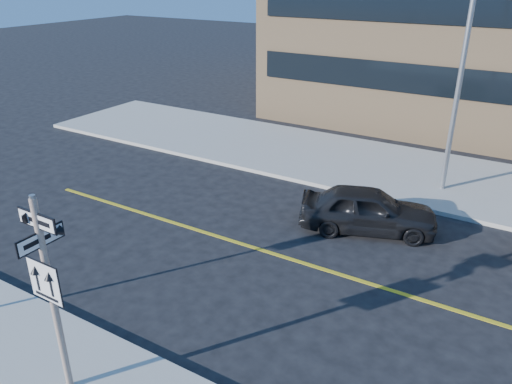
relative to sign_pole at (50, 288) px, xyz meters
The scene contains 4 objects.
ground 3.50m from the sign_pole, 90.00° to the left, with size 120.00×120.00×0.00m, color black.
sign_pole is the anchor object (origin of this frame).
parked_car_a 9.80m from the sign_pole, 74.17° to the left, with size 4.17×1.68×1.42m, color black.
streetlight_a 14.05m from the sign_pole, 73.23° to the left, with size 0.55×2.25×8.00m.
Camera 1 is at (6.83, -6.84, 7.53)m, focal length 35.00 mm.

